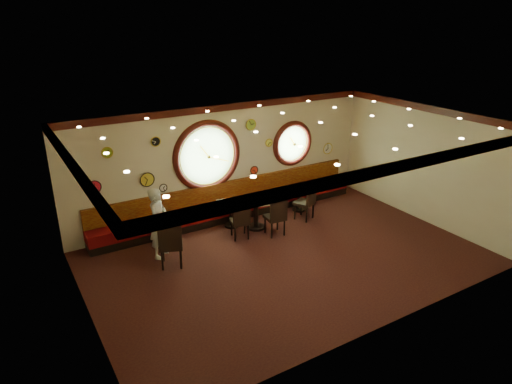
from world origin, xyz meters
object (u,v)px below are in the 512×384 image
at_px(chair_a, 170,239).
at_px(chair_b, 241,217).
at_px(table_a, 160,229).
at_px(condiment_a_pepper, 159,217).
at_px(condiment_b_salt, 227,201).
at_px(condiment_b_pepper, 232,201).
at_px(condiment_c_bottle, 258,195).
at_px(condiment_d_bottle, 303,185).
at_px(condiment_a_bottle, 162,215).
at_px(table_c, 256,210).
at_px(condiment_a_salt, 156,218).
at_px(condiment_c_salt, 253,197).
at_px(condiment_d_salt, 297,187).
at_px(condiment_c_pepper, 259,198).
at_px(condiment_d_pepper, 301,187).
at_px(condiment_b_bottle, 233,198).
at_px(chair_c, 277,213).
at_px(waiter, 159,223).
at_px(chair_d, 308,198).
at_px(table_d, 299,196).
at_px(table_b, 232,211).

relative_size(chair_a, chair_b, 1.16).
bearing_deg(table_a, condiment_a_pepper, 66.21).
bearing_deg(condiment_b_salt, condiment_b_pepper, 4.62).
height_order(condiment_b_pepper, condiment_c_bottle, condiment_c_bottle).
relative_size(chair_b, condiment_d_bottle, 4.03).
bearing_deg(condiment_d_bottle, condiment_a_bottle, 179.90).
xyz_separation_m(table_a, table_c, (2.53, -0.40, 0.08)).
bearing_deg(chair_a, condiment_b_pepper, 50.64).
bearing_deg(condiment_a_salt, chair_a, -93.95).
xyz_separation_m(table_a, condiment_b_pepper, (2.05, 0.05, 0.30)).
bearing_deg(table_a, condiment_b_pepper, 1.41).
bearing_deg(condiment_c_salt, condiment_d_salt, 10.93).
xyz_separation_m(chair_a, condiment_c_pepper, (2.77, 0.73, 0.17)).
height_order(table_a, chair_a, chair_a).
bearing_deg(condiment_c_pepper, condiment_c_salt, 130.65).
height_order(condiment_d_pepper, condiment_b_bottle, condiment_b_bottle).
xyz_separation_m(chair_c, condiment_a_bottle, (-2.69, 1.07, 0.15)).
distance_m(table_a, table_c, 2.56).
bearing_deg(condiment_d_pepper, condiment_b_pepper, 178.16).
relative_size(condiment_c_salt, waiter, 0.07).
bearing_deg(condiment_b_bottle, condiment_a_salt, -178.37).
xyz_separation_m(chair_c, chair_d, (1.29, 0.39, 0.01)).
distance_m(chair_d, condiment_a_salt, 4.19).
xyz_separation_m(table_d, chair_d, (-0.20, -0.65, 0.22)).
bearing_deg(table_a, table_c, -8.95).
distance_m(table_d, waiter, 4.48).
height_order(condiment_d_salt, condiment_b_pepper, condiment_d_salt).
distance_m(table_c, chair_a, 2.80).
xyz_separation_m(table_b, condiment_b_pepper, (0.02, 0.00, 0.31)).
bearing_deg(condiment_d_bottle, table_a, -179.84).
distance_m(condiment_d_salt, condiment_c_bottle, 1.57).
height_order(condiment_c_salt, condiment_a_pepper, condiment_c_salt).
bearing_deg(condiment_a_salt, condiment_c_bottle, -6.85).
distance_m(chair_b, chair_c, 0.94).
relative_size(table_d, condiment_d_bottle, 4.19).
xyz_separation_m(condiment_a_pepper, condiment_c_pepper, (2.60, -0.46, 0.12)).
xyz_separation_m(chair_a, chair_c, (2.93, 0.11, -0.06)).
distance_m(chair_a, condiment_d_salt, 4.48).
xyz_separation_m(condiment_b_salt, condiment_a_pepper, (-1.90, -0.01, 0.00)).
xyz_separation_m(table_c, condiment_a_salt, (-2.61, 0.41, 0.24)).
distance_m(condiment_b_salt, condiment_d_pepper, 2.38).
relative_size(table_b, condiment_d_bottle, 4.29).
height_order(chair_b, condiment_d_salt, chair_b).
xyz_separation_m(chair_d, condiment_c_pepper, (-1.45, 0.22, 0.23)).
bearing_deg(condiment_a_bottle, table_b, 0.78).
height_order(table_a, condiment_c_bottle, condiment_c_bottle).
xyz_separation_m(chair_c, condiment_a_salt, (-2.85, 1.07, 0.12)).
bearing_deg(condiment_b_pepper, condiment_d_bottle, -0.94).
bearing_deg(table_c, condiment_c_pepper, -26.42).
bearing_deg(condiment_d_pepper, condiment_c_pepper, -166.14).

